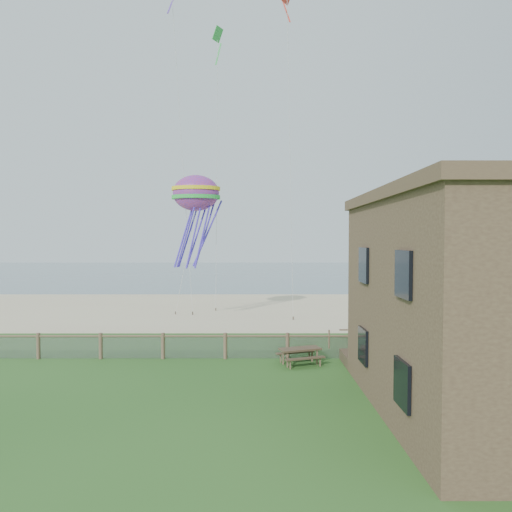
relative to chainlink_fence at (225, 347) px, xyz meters
The scene contains 9 objects.
ground 6.03m from the chainlink_fence, 90.00° to the right, with size 160.00×160.00×0.00m, color #25511B.
sand_beach 16.01m from the chainlink_fence, 90.00° to the left, with size 72.00×20.00×0.02m, color #C8B290.
ocean 60.00m from the chainlink_fence, 90.00° to the left, with size 160.00×68.00×0.02m, color slate.
chainlink_fence is the anchor object (origin of this frame).
motel_deck 13.04m from the chainlink_fence, ahead, with size 15.00×2.00×0.50m, color brown.
picnic_table 3.65m from the chainlink_fence, 15.92° to the right, with size 1.89×1.43×0.80m, color brown, non-canonical shape.
octopus_kite 12.40m from the chainlink_fence, 104.88° to the left, with size 3.40×2.40×6.99m, color red, non-canonical shape.
kite_red 21.26m from the chainlink_fence, 62.92° to the left, with size 1.18×0.70×2.07m, color red, non-canonical shape.
kite_green 21.94m from the chainlink_fence, 96.27° to the left, with size 0.97×0.70×2.39m, color green, non-canonical shape.
Camera 1 is at (1.43, -15.78, 5.72)m, focal length 32.00 mm.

